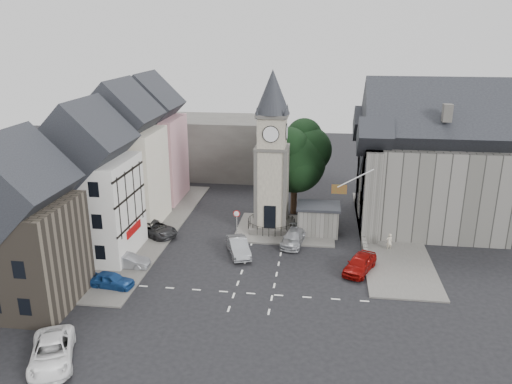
# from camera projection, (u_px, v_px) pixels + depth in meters

# --- Properties ---
(ground) EXTENTS (120.00, 120.00, 0.00)m
(ground) POSITION_uv_depth(u_px,v_px,m) (262.00, 263.00, 44.39)
(ground) COLOR black
(ground) RESTS_ON ground
(pavement_west) EXTENTS (6.00, 30.00, 0.14)m
(pavement_west) POSITION_uv_depth(u_px,v_px,m) (149.00, 230.00, 51.61)
(pavement_west) COLOR #595651
(pavement_west) RESTS_ON ground
(pavement_east) EXTENTS (6.00, 26.00, 0.14)m
(pavement_east) POSITION_uv_depth(u_px,v_px,m) (389.00, 234.00, 50.39)
(pavement_east) COLOR #595651
(pavement_east) RESTS_ON ground
(central_island) EXTENTS (10.00, 8.00, 0.16)m
(central_island) POSITION_uv_depth(u_px,v_px,m) (286.00, 229.00, 51.72)
(central_island) COLOR #595651
(central_island) RESTS_ON ground
(road_markings) EXTENTS (20.00, 8.00, 0.01)m
(road_markings) POSITION_uv_depth(u_px,v_px,m) (253.00, 294.00, 39.21)
(road_markings) COLOR silver
(road_markings) RESTS_ON ground
(clock_tower) EXTENTS (4.86, 4.86, 16.25)m
(clock_tower) POSITION_uv_depth(u_px,v_px,m) (272.00, 153.00, 49.40)
(clock_tower) COLOR #4C4944
(clock_tower) RESTS_ON ground
(stone_shelter) EXTENTS (4.30, 3.30, 3.08)m
(stone_shelter) POSITION_uv_depth(u_px,v_px,m) (318.00, 219.00, 50.37)
(stone_shelter) COLOR #5D5C56
(stone_shelter) RESTS_ON ground
(town_tree) EXTENTS (7.20, 7.20, 10.80)m
(town_tree) POSITION_uv_depth(u_px,v_px,m) (295.00, 153.00, 54.23)
(town_tree) COLOR black
(town_tree) RESTS_ON ground
(warning_sign_post) EXTENTS (0.70, 0.19, 2.85)m
(warning_sign_post) POSITION_uv_depth(u_px,v_px,m) (237.00, 218.00, 49.29)
(warning_sign_post) COLOR black
(warning_sign_post) RESTS_ON ground
(terrace_pink) EXTENTS (8.10, 7.60, 12.80)m
(terrace_pink) POSITION_uv_depth(u_px,v_px,m) (149.00, 146.00, 59.39)
(terrace_pink) COLOR #CD8D97
(terrace_pink) RESTS_ON ground
(terrace_cream) EXTENTS (8.10, 7.60, 12.80)m
(terrace_cream) POSITION_uv_depth(u_px,v_px,m) (124.00, 163.00, 51.85)
(terrace_cream) COLOR beige
(terrace_cream) RESTS_ON ground
(terrace_tudor) EXTENTS (8.10, 7.60, 12.00)m
(terrace_tudor) POSITION_uv_depth(u_px,v_px,m) (90.00, 190.00, 44.43)
(terrace_tudor) COLOR silver
(terrace_tudor) RESTS_ON ground
(building_sw_stone) EXTENTS (8.60, 7.60, 10.40)m
(building_sw_stone) POSITION_uv_depth(u_px,v_px,m) (16.00, 237.00, 36.40)
(building_sw_stone) COLOR #463E34
(building_sw_stone) RESTS_ON ground
(backdrop_west) EXTENTS (20.00, 10.00, 8.00)m
(backdrop_west) POSITION_uv_depth(u_px,v_px,m) (202.00, 146.00, 71.05)
(backdrop_west) COLOR #4C4944
(backdrop_west) RESTS_ON ground
(east_building) EXTENTS (14.40, 11.40, 12.60)m
(east_building) POSITION_uv_depth(u_px,v_px,m) (427.00, 169.00, 50.84)
(east_building) COLOR #5D5C56
(east_building) RESTS_ON ground
(east_boundary_wall) EXTENTS (0.40, 16.00, 0.90)m
(east_boundary_wall) POSITION_uv_depth(u_px,v_px,m) (360.00, 222.00, 52.51)
(east_boundary_wall) COLOR #5D5C56
(east_boundary_wall) RESTS_ON ground
(flagpole) EXTENTS (3.68, 0.10, 2.74)m
(flagpole) POSITION_uv_depth(u_px,v_px,m) (355.00, 178.00, 44.98)
(flagpole) COLOR white
(flagpole) RESTS_ON ground
(car_west_blue) EXTENTS (3.94, 1.95, 1.29)m
(car_west_blue) POSITION_uv_depth(u_px,v_px,m) (111.00, 280.00, 39.99)
(car_west_blue) COLOR navy
(car_west_blue) RESTS_ON ground
(car_west_silver) EXTENTS (3.87, 1.41, 1.27)m
(car_west_silver) POSITION_uv_depth(u_px,v_px,m) (127.00, 261.00, 43.30)
(car_west_silver) COLOR gray
(car_west_silver) RESTS_ON ground
(car_west_grey) EXTENTS (5.75, 4.81, 1.46)m
(car_west_grey) POSITION_uv_depth(u_px,v_px,m) (154.00, 228.00, 50.15)
(car_west_grey) COLOR #29292B
(car_west_grey) RESTS_ON ground
(car_island_silver) EXTENTS (3.13, 4.90, 1.52)m
(car_island_silver) POSITION_uv_depth(u_px,v_px,m) (238.00, 247.00, 45.85)
(car_island_silver) COLOR #94979C
(car_island_silver) RESTS_ON ground
(car_island_east) EXTENTS (2.51, 4.89, 1.36)m
(car_island_east) POSITION_uv_depth(u_px,v_px,m) (293.00, 237.00, 48.11)
(car_island_east) COLOR #A1A3A8
(car_island_east) RESTS_ON ground
(car_east_red) EXTENTS (3.50, 4.87, 1.54)m
(car_east_red) POSITION_uv_depth(u_px,v_px,m) (360.00, 263.00, 42.55)
(car_east_red) COLOR maroon
(car_east_red) RESTS_ON ground
(van_sw_white) EXTENTS (4.46, 5.94, 1.50)m
(van_sw_white) POSITION_uv_depth(u_px,v_px,m) (52.00, 352.00, 30.85)
(van_sw_white) COLOR white
(van_sw_white) RESTS_ON ground
(pedestrian) EXTENTS (0.71, 0.58, 1.67)m
(pedestrian) POSITION_uv_depth(u_px,v_px,m) (389.00, 242.00, 46.72)
(pedestrian) COLOR beige
(pedestrian) RESTS_ON ground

